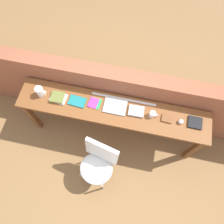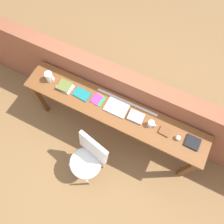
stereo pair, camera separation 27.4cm
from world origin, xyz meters
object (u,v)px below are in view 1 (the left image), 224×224
(pamphlet_pile_colourful, at_px, (94,103))
(leather_journal_brown, at_px, (167,119))
(book_open_centre, at_px, (115,107))
(book_repair_rightmost, at_px, (195,123))
(chair_white_moulded, at_px, (98,163))
(book_stack_leftmost, at_px, (58,97))
(mug, at_px, (153,114))
(magazine_cycling, at_px, (77,101))
(pitcher_white, at_px, (40,92))
(sports_ball_small, at_px, (181,122))

(pamphlet_pile_colourful, height_order, leather_journal_brown, leather_journal_brown)
(book_open_centre, distance_m, book_repair_rightmost, 1.01)
(chair_white_moulded, xyz_separation_m, book_repair_rightmost, (1.09, 0.67, 0.37))
(book_stack_leftmost, bearing_deg, leather_journal_brown, 0.28)
(pamphlet_pile_colourful, height_order, mug, mug)
(chair_white_moulded, relative_size, mug, 8.10)
(pamphlet_pile_colourful, bearing_deg, magazine_cycling, -173.84)
(book_stack_leftmost, bearing_deg, book_repair_rightmost, 0.93)
(pitcher_white, xyz_separation_m, pamphlet_pile_colourful, (0.71, 0.02, -0.07))
(book_stack_leftmost, xyz_separation_m, leather_journal_brown, (1.41, 0.01, -0.01))
(chair_white_moulded, bearing_deg, pamphlet_pile_colourful, 106.01)
(book_repair_rightmost, bearing_deg, chair_white_moulded, -147.80)
(pamphlet_pile_colourful, bearing_deg, book_stack_leftmost, -176.46)
(magazine_cycling, relative_size, pamphlet_pile_colourful, 1.29)
(pitcher_white, bearing_deg, magazine_cycling, -0.46)
(chair_white_moulded, relative_size, pamphlet_pile_colourful, 5.25)
(pitcher_white, height_order, magazine_cycling, pitcher_white)
(sports_ball_small, xyz_separation_m, book_repair_rightmost, (0.18, 0.03, -0.02))
(mug, distance_m, book_repair_rightmost, 0.53)
(book_stack_leftmost, distance_m, pamphlet_pile_colourful, 0.48)
(book_open_centre, xyz_separation_m, leather_journal_brown, (0.67, -0.03, 0.00))
(pitcher_white, height_order, sports_ball_small, pitcher_white)
(magazine_cycling, height_order, mug, mug)
(book_open_centre, relative_size, mug, 2.66)
(book_open_centre, bearing_deg, pitcher_white, -178.47)
(chair_white_moulded, height_order, book_stack_leftmost, book_stack_leftmost)
(magazine_cycling, height_order, sports_ball_small, sports_ball_small)
(book_stack_leftmost, bearing_deg, sports_ball_small, -0.08)
(chair_white_moulded, xyz_separation_m, leather_journal_brown, (0.75, 0.65, 0.37))
(mug, relative_size, book_repair_rightmost, 0.64)
(book_open_centre, distance_m, sports_ball_small, 0.84)
(book_repair_rightmost, bearing_deg, pitcher_white, -178.76)
(book_stack_leftmost, relative_size, sports_ball_small, 3.47)
(pitcher_white, xyz_separation_m, magazine_cycling, (0.49, -0.00, -0.07))
(book_open_centre, bearing_deg, magazine_cycling, -176.52)
(sports_ball_small, relative_size, book_repair_rightmost, 0.37)
(leather_journal_brown, bearing_deg, book_repair_rightmost, 6.76)
(chair_white_moulded, distance_m, leather_journal_brown, 1.05)
(chair_white_moulded, xyz_separation_m, magazine_cycling, (-0.42, 0.65, 0.36))
(pitcher_white, relative_size, pamphlet_pile_colourful, 1.08)
(book_open_centre, relative_size, sports_ball_small, 4.61)
(chair_white_moulded, height_order, book_repair_rightmost, book_repair_rightmost)
(magazine_cycling, bearing_deg, mug, 4.78)
(chair_white_moulded, height_order, mug, mug)
(chair_white_moulded, bearing_deg, book_open_centre, 83.41)
(book_stack_leftmost, height_order, book_open_centre, book_stack_leftmost)
(pamphlet_pile_colourful, bearing_deg, sports_ball_small, -1.64)
(pitcher_white, relative_size, book_open_centre, 0.63)
(magazine_cycling, bearing_deg, pamphlet_pile_colourful, 10.50)
(chair_white_moulded, bearing_deg, book_stack_leftmost, 136.20)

